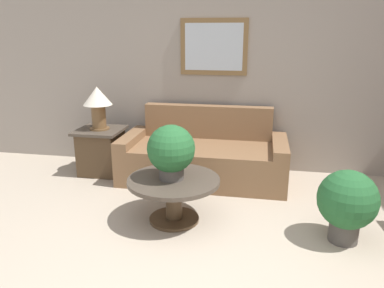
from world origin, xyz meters
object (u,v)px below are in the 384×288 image
object	(u,v)px
side_table	(101,151)
potted_plant_on_table	(171,150)
coffee_table	(174,190)
table_lamp	(98,102)
couch_main	(204,157)
potted_plant_floor	(347,202)

from	to	relation	value
side_table	potted_plant_on_table	xyz separation A→B (m)	(1.23, -1.13, 0.42)
coffee_table	table_lamp	distance (m)	1.79
side_table	table_lamp	bearing A→B (deg)	-116.57
couch_main	potted_plant_on_table	distance (m)	1.25
potted_plant_on_table	potted_plant_floor	distance (m)	1.63
side_table	potted_plant_on_table	distance (m)	1.72
couch_main	side_table	xyz separation A→B (m)	(-1.36, -0.03, 0.02)
couch_main	coffee_table	distance (m)	1.17
side_table	potted_plant_floor	bearing A→B (deg)	-23.44
coffee_table	potted_plant_on_table	xyz separation A→B (m)	(-0.02, -0.00, 0.40)
couch_main	coffee_table	world-z (taller)	couch_main
coffee_table	table_lamp	xyz separation A→B (m)	(-1.25, 1.13, 0.63)
couch_main	potted_plant_floor	xyz separation A→B (m)	(1.46, -1.26, 0.09)
table_lamp	potted_plant_on_table	xyz separation A→B (m)	(1.23, -1.13, -0.23)
potted_plant_on_table	coffee_table	bearing A→B (deg)	4.42
couch_main	potted_plant_floor	bearing A→B (deg)	-40.73
side_table	couch_main	bearing A→B (deg)	1.40
coffee_table	potted_plant_on_table	bearing A→B (deg)	-175.58
coffee_table	potted_plant_on_table	distance (m)	0.40
coffee_table	potted_plant_on_table	size ratio (longest dim) A/B	1.70
table_lamp	potted_plant_floor	distance (m)	3.13
couch_main	coffee_table	size ratio (longest dim) A/B	2.27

